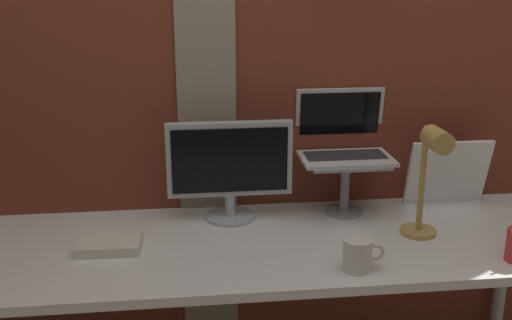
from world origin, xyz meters
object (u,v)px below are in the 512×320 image
object	(u,v)px
whiteboard_panel	(448,173)
coffee_mug	(358,254)
monitor	(230,165)
desk_lamp	(430,171)
laptop	(342,137)

from	to	relation	value
whiteboard_panel	coffee_mug	size ratio (longest dim) A/B	2.42
monitor	desk_lamp	size ratio (longest dim) A/B	1.13
monitor	whiteboard_panel	xyz separation A→B (m)	(0.82, 0.03, -0.07)
desk_lamp	coffee_mug	distance (m)	0.38
whiteboard_panel	desk_lamp	size ratio (longest dim) A/B	0.79
monitor	desk_lamp	world-z (taller)	desk_lamp
monitor	laptop	world-z (taller)	laptop
laptop	whiteboard_panel	world-z (taller)	laptop
whiteboard_panel	coffee_mug	xyz separation A→B (m)	(-0.47, -0.47, -0.08)
laptop	whiteboard_panel	xyz separation A→B (m)	(0.40, -0.03, -0.14)
whiteboard_panel	desk_lamp	bearing A→B (deg)	-123.78
laptop	coffee_mug	bearing A→B (deg)	-98.14
laptop	whiteboard_panel	size ratio (longest dim) A/B	1.06
desk_lamp	coffee_mug	xyz separation A→B (m)	(-0.27, -0.18, -0.19)
desk_lamp	coffee_mug	size ratio (longest dim) A/B	3.06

